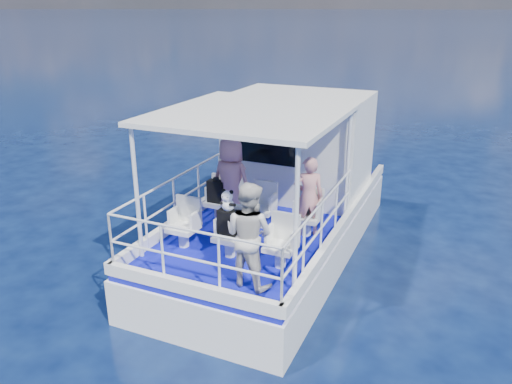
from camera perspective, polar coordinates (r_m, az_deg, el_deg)
ground at (r=9.74m, az=0.08°, el=-9.22°), size 2000.00×2000.00×0.00m
hull at (r=10.55m, az=2.28°, el=-6.76°), size 3.00×7.00×1.60m
deck at (r=10.19m, az=2.35°, el=-2.50°), size 2.90×6.90×0.10m
cabin at (r=10.97m, az=4.96°, el=5.48°), size 2.85×2.00×2.20m
canopy at (r=8.45m, az=-0.47°, el=8.98°), size 3.00×3.20×0.08m
canopy_posts at (r=8.70m, az=-0.58°, el=1.54°), size 2.77×2.97×2.20m
railings at (r=8.64m, az=-1.46°, el=-2.87°), size 2.84×3.59×1.00m
seat_port_fwd at (r=9.78m, az=-4.28°, el=-2.04°), size 0.48×0.46×0.38m
seat_center_fwd at (r=9.41m, az=0.57°, el=-2.89°), size 0.48×0.46×0.38m
seat_stbd_fwd at (r=9.13m, az=5.78°, el=-3.79°), size 0.48×0.46×0.38m
seat_port_aft at (r=8.75m, az=-8.28°, el=-5.00°), size 0.48×0.46×0.38m
seat_center_aft at (r=8.35m, az=-2.99°, el=-6.12°), size 0.48×0.46×0.38m
seat_stbd_aft at (r=8.02m, az=2.81°, el=-7.29°), size 0.48×0.46×0.38m
passenger_port_fwd at (r=9.42m, az=-2.86°, el=1.31°), size 0.67×0.51×1.67m
passenger_stbd_fwd at (r=8.93m, az=6.01°, el=-0.54°), size 0.64×0.54×1.48m
passenger_stbd_aft at (r=7.27m, az=-0.83°, el=-4.92°), size 0.88×0.74×1.61m
backpack_port at (r=9.58m, az=-4.55°, el=0.08°), size 0.33×0.19×0.43m
backpack_center at (r=8.15m, az=-3.28°, el=-3.58°), size 0.30×0.17×0.45m
compact_camera at (r=9.51m, az=-4.59°, el=1.50°), size 0.10×0.06×0.06m
panda at (r=7.98m, az=-3.25°, el=-0.95°), size 0.23×0.19×0.36m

